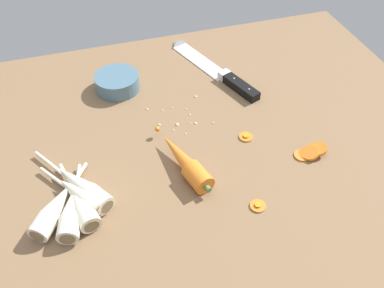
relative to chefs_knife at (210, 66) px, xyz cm
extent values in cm
cube|color=brown|center=(-13.47, -25.44, -2.65)|extent=(120.00, 90.00, 4.00)
cube|color=silver|center=(-1.47, 3.95, -0.40)|extent=(11.10, 20.28, 0.50)
cone|color=silver|center=(-5.38, 14.44, -0.40)|extent=(4.76, 4.19, 3.96)
cube|color=silver|center=(2.02, -5.42, 0.45)|extent=(3.45, 2.90, 2.20)
cube|color=black|center=(4.29, -11.51, 0.45)|extent=(6.46, 11.29, 2.20)
sphere|color=silver|center=(3.31, -8.89, 1.55)|extent=(0.50, 0.50, 0.50)
sphere|color=silver|center=(5.26, -14.14, 1.55)|extent=(0.50, 0.50, 0.50)
cylinder|color=orange|center=(-15.23, -37.14, 1.45)|extent=(5.59, 6.70, 4.20)
cone|color=orange|center=(-17.08, -30.44, 1.45)|extent=(7.55, 14.46, 3.99)
sphere|color=orange|center=(-19.60, -21.32, 1.45)|extent=(1.20, 1.20, 1.20)
cylinder|color=#5B7F3D|center=(-14.29, -40.51, 1.45)|extent=(1.42, 1.28, 1.20)
cylinder|color=silver|center=(-37.25, -40.36, 1.35)|extent=(4.89, 5.05, 4.00)
cone|color=silver|center=(-38.65, -34.68, 1.35)|extent=(5.49, 8.18, 3.80)
cylinder|color=silver|center=(-40.09, -28.86, 0.45)|extent=(2.62, 8.03, 0.70)
cylinder|color=#7A6647|center=(-36.74, -42.40, 1.35)|extent=(2.79, 0.96, 2.80)
cylinder|color=silver|center=(-44.95, -39.88, 1.35)|extent=(5.74, 5.84, 4.00)
cone|color=silver|center=(-41.63, -34.81, 1.35)|extent=(7.43, 8.58, 3.80)
cylinder|color=silver|center=(-38.23, -29.61, 0.45)|extent=(5.18, 7.41, 0.70)
cylinder|color=#7A6647|center=(-46.14, -41.71, 1.35)|extent=(2.51, 1.78, 2.80)
cylinder|color=silver|center=(-35.87, -37.66, 1.35)|extent=(5.68, 5.72, 4.00)
cone|color=silver|center=(-39.22, -32.92, 1.35)|extent=(7.39, 8.25, 3.80)
cylinder|color=silver|center=(-42.64, -28.07, 0.45)|extent=(5.20, 6.96, 0.70)
cylinder|color=#7A6647|center=(-34.67, -39.36, 1.35)|extent=(2.46, 1.86, 2.80)
cylinder|color=silver|center=(-34.88, -36.72, 1.35)|extent=(6.24, 6.64, 4.00)
cone|color=silver|center=(-38.88, -30.52, 1.35)|extent=(8.32, 10.00, 3.80)
cylinder|color=silver|center=(-42.98, -24.17, 0.45)|extent=(6.13, 8.97, 0.70)
cylinder|color=#7A6647|center=(-33.44, -38.96, 1.35)|extent=(2.52, 1.77, 2.80)
cylinder|color=silver|center=(-40.66, -41.78, 1.35)|extent=(4.80, 4.99, 4.00)
cone|color=silver|center=(-39.42, -36.02, 1.35)|extent=(5.30, 8.17, 3.80)
cylinder|color=silver|center=(-38.16, -30.12, 0.45)|extent=(2.40, 8.12, 0.70)
cylinder|color=#7A6647|center=(-41.11, -43.85, 1.35)|extent=(2.80, 0.88, 2.80)
cylinder|color=orange|center=(8.38, -36.35, -0.30)|extent=(3.37, 3.37, 0.70)
cylinder|color=orange|center=(9.43, -36.35, -0.06)|extent=(3.30, 3.25, 1.89)
cylinder|color=orange|center=(9.93, -36.87, 0.19)|extent=(3.58, 3.55, 2.06)
cylinder|color=orange|center=(11.07, -36.50, 0.43)|extent=(3.63, 3.57, 1.84)
cylinder|color=orange|center=(12.00, -36.61, 0.68)|extent=(3.55, 3.52, 2.03)
cylinder|color=orange|center=(-5.95, -45.81, -0.30)|extent=(3.05, 3.05, 0.70)
cylinder|color=orange|center=(-5.95, -45.81, -0.03)|extent=(1.28, 1.28, 0.16)
cylinder|color=orange|center=(-0.90, -27.57, -0.30)|extent=(3.12, 3.12, 0.70)
cylinder|color=orange|center=(-0.90, -27.57, -0.03)|extent=(1.31, 1.31, 0.16)
cylinder|color=slate|center=(-25.17, -1.54, 1.35)|extent=(11.00, 11.00, 4.00)
cylinder|color=#3E5C6C|center=(-25.17, -1.54, 1.83)|extent=(8.80, 8.80, 2.80)
sphere|color=beige|center=(-18.42, -17.83, -0.37)|extent=(0.57, 0.57, 0.57)
sphere|color=beige|center=(-10.29, -19.86, -0.31)|extent=(0.68, 0.68, 0.68)
sphere|color=beige|center=(-10.95, -14.29, -0.44)|extent=(0.43, 0.43, 0.43)
sphere|color=beige|center=(-11.44, -19.43, -0.45)|extent=(0.40, 0.40, 0.40)
sphere|color=beige|center=(-6.31, -20.83, -0.41)|extent=(0.48, 0.48, 0.48)
sphere|color=beige|center=(-13.74, -22.46, -0.44)|extent=(0.41, 0.41, 0.41)
sphere|color=beige|center=(-19.91, -11.59, -0.38)|extent=(0.54, 0.54, 0.54)
sphere|color=beige|center=(-7.34, -10.47, -0.32)|extent=(0.67, 0.67, 0.67)
sphere|color=beige|center=(-14.48, -19.04, -0.22)|extent=(0.86, 0.86, 0.86)
sphere|color=beige|center=(-14.05, -12.84, -0.44)|extent=(0.42, 0.42, 0.42)
sphere|color=beige|center=(-15.81, -20.58, -0.45)|extent=(0.40, 0.40, 0.40)
sphere|color=beige|center=(-10.71, -16.53, -0.41)|extent=(0.49, 0.49, 0.49)
sphere|color=beige|center=(-16.50, -13.12, -0.43)|extent=(0.44, 0.44, 0.44)
camera|label=1|loc=(-31.70, -87.02, 63.54)|focal=38.52mm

